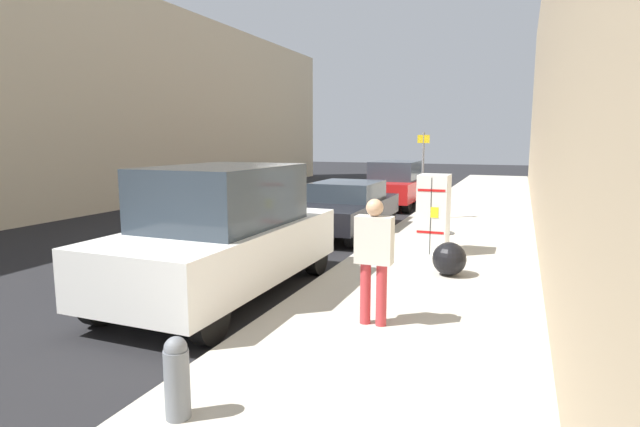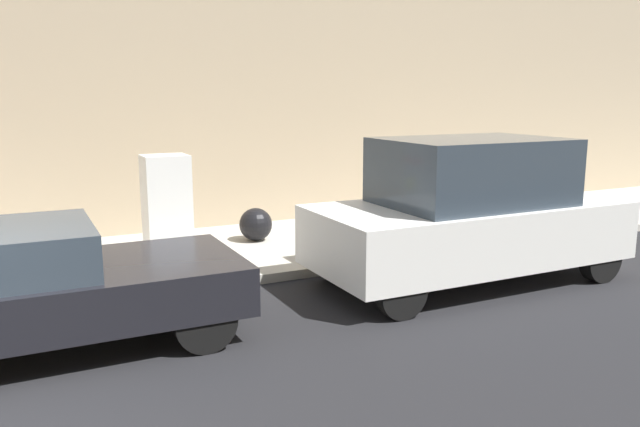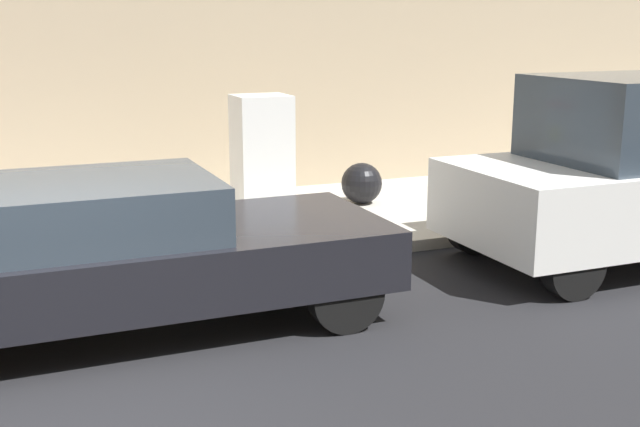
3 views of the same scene
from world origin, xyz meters
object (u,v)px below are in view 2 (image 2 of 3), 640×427
object	(u,v)px
fire_hydrant	(551,209)
pedestrian_walking_far	(406,183)
parked_sedan_dark	(15,289)
discarded_refrigerator	(167,208)
trash_bag	(256,224)
parked_van_white	(469,212)

from	to	relation	value
fire_hydrant	pedestrian_walking_far	distance (m)	3.01
fire_hydrant	parked_sedan_dark	distance (m)	9.70
discarded_refrigerator	fire_hydrant	world-z (taller)	discarded_refrigerator
discarded_refrigerator	fire_hydrant	bearing A→B (deg)	82.30
trash_bag	parked_sedan_dark	distance (m)	5.15
trash_bag	parked_van_white	size ratio (longest dim) A/B	0.13
discarded_refrigerator	parked_sedan_dark	bearing A→B (deg)	-39.11
fire_hydrant	discarded_refrigerator	bearing A→B (deg)	-97.70
parked_sedan_dark	parked_van_white	bearing A→B (deg)	90.00
pedestrian_walking_far	parked_van_white	world-z (taller)	parked_van_white
trash_bag	parked_sedan_dark	world-z (taller)	parked_sedan_dark
pedestrian_walking_far	parked_sedan_dark	world-z (taller)	pedestrian_walking_far
parked_sedan_dark	parked_van_white	distance (m)	6.06
pedestrian_walking_far	parked_sedan_dark	distance (m)	7.29
pedestrian_walking_far	trash_bag	bearing A→B (deg)	-152.26
parked_sedan_dark	discarded_refrigerator	bearing A→B (deg)	140.89
fire_hydrant	trash_bag	size ratio (longest dim) A/B	1.24
fire_hydrant	parked_van_white	distance (m)	3.94
discarded_refrigerator	parked_van_white	distance (m)	4.70
trash_bag	pedestrian_walking_far	world-z (taller)	pedestrian_walking_far
fire_hydrant	parked_sedan_dark	size ratio (longest dim) A/B	0.16
fire_hydrant	pedestrian_walking_far	world-z (taller)	pedestrian_walking_far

